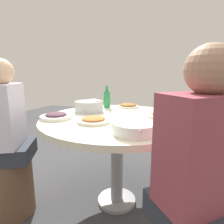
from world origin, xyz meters
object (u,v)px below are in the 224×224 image
at_px(stool_for_diner_left, 13,186).
at_px(dish_tofu_braise, 93,120).
at_px(dish_shrimp, 160,114).
at_px(dish_eggplant, 56,116).
at_px(rice_bowl, 89,106).
at_px(green_bottle, 107,99).
at_px(tea_cup_near, 159,108).
at_px(diner_left, 5,119).
at_px(diner_right, 201,159).
at_px(dish_stirfry, 128,106).
at_px(tea_cup_far, 94,104).
at_px(round_dining_table, 117,128).
at_px(soup_bowl, 134,128).

bearing_deg(stool_for_diner_left, dish_tofu_braise, -161.29).
bearing_deg(dish_shrimp, dish_tofu_braise, 41.40).
height_order(dish_eggplant, stool_for_diner_left, dish_eggplant).
distance_m(rice_bowl, dish_shrimp, 0.65).
xyz_separation_m(rice_bowl, dish_tofu_braise, (-0.22, 0.34, -0.03)).
xyz_separation_m(rice_bowl, stool_for_diner_left, (0.40, 0.55, -0.59)).
height_order(green_bottle, tea_cup_near, green_bottle).
bearing_deg(dish_tofu_braise, diner_left, 18.71).
bearing_deg(rice_bowl, tea_cup_near, -153.21).
relative_size(dish_tofu_braise, diner_right, 0.31).
bearing_deg(dish_tofu_braise, tea_cup_near, -120.39).
distance_m(dish_stirfry, tea_cup_near, 0.33).
bearing_deg(dish_eggplant, green_bottle, -106.68).
distance_m(dish_tofu_braise, diner_right, 0.79).
bearing_deg(tea_cup_near, green_bottle, 5.26).
xyz_separation_m(green_bottle, tea_cup_far, (0.15, 0.01, -0.07)).
height_order(green_bottle, tea_cup_far, green_bottle).
xyz_separation_m(tea_cup_near, tea_cup_far, (0.67, 0.05, -0.00)).
height_order(round_dining_table, diner_left, diner_left).
bearing_deg(dish_eggplant, tea_cup_far, -93.14).
distance_m(dish_eggplant, tea_cup_far, 0.59).
bearing_deg(dish_shrimp, rice_bowl, 2.93).
bearing_deg(soup_bowl, rice_bowl, -40.36).
bearing_deg(dish_tofu_braise, green_bottle, -75.99).
bearing_deg(dish_shrimp, tea_cup_far, -16.71).
bearing_deg(soup_bowl, diner_left, 4.37).
relative_size(green_bottle, tea_cup_near, 3.76).
height_order(round_dining_table, tea_cup_near, tea_cup_near).
xyz_separation_m(dish_shrimp, stool_for_diner_left, (1.05, 0.58, -0.56)).
bearing_deg(dish_stirfry, soup_bowl, 109.18).
bearing_deg(diner_left, diner_right, 172.15).
distance_m(dish_stirfry, stool_for_diner_left, 1.26).
bearing_deg(dish_stirfry, stool_for_diner_left, 53.00).
height_order(diner_left, diner_right, same).
distance_m(dish_stirfry, dish_eggplant, 0.79).
bearing_deg(green_bottle, soup_bowl, 123.79).
distance_m(tea_cup_near, stool_for_diner_left, 1.43).
height_order(green_bottle, stool_for_diner_left, green_bottle).
distance_m(dish_tofu_braise, diner_left, 0.66).
distance_m(dish_stirfry, dish_tofu_braise, 0.69).
bearing_deg(diner_left, dish_tofu_braise, -161.29).
bearing_deg(diner_left, rice_bowl, -126.20).
height_order(rice_bowl, dish_eggplant, rice_bowl).
height_order(tea_cup_far, diner_left, diner_left).
relative_size(green_bottle, diner_right, 0.30).
distance_m(dish_tofu_braise, tea_cup_far, 0.66).
bearing_deg(dish_stirfry, tea_cup_near, 171.68).
bearing_deg(tea_cup_far, round_dining_table, 136.79).
bearing_deg(dish_shrimp, green_bottle, -21.10).
distance_m(soup_bowl, tea_cup_near, 0.78).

